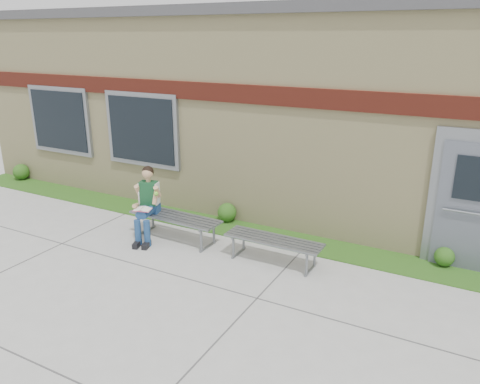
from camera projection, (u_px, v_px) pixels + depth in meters
The scene contains 9 objects.
ground at pixel (181, 297), 6.84m from camera, with size 80.00×80.00×0.00m, color #9E9E99.
grass_strip at pixel (259, 234), 9.01m from camera, with size 16.00×0.80×0.02m, color #274F15.
school_building at pixel (322, 103), 11.17m from camera, with size 16.20×6.22×4.20m.
bench_left at pixel (175, 221), 8.68m from camera, with size 1.83×0.58×0.47m.
bench_right at pixel (273, 244), 7.79m from camera, with size 1.67×0.48×0.43m.
girl at pixel (147, 202), 8.61m from camera, with size 0.58×0.85×1.37m.
shrub_west at pixel (21, 172), 12.32m from camera, with size 0.41×0.41×0.41m, color #274F15.
shrub_mid at pixel (227, 212), 9.53m from camera, with size 0.39×0.39×0.39m, color #274F15.
shrub_east at pixel (444, 257), 7.69m from camera, with size 0.32×0.32×0.32m, color #274F15.
Camera 1 is at (3.59, -4.87, 3.64)m, focal length 35.00 mm.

